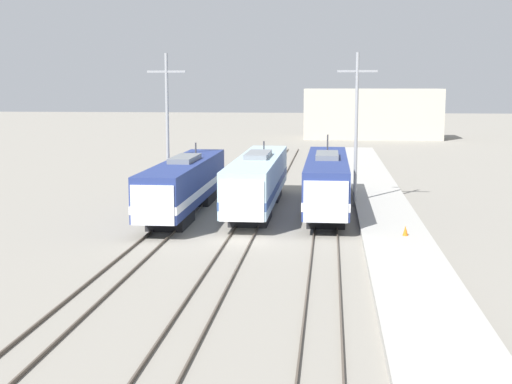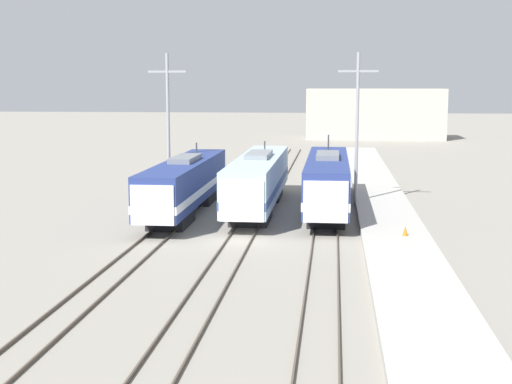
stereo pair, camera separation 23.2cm
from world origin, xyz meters
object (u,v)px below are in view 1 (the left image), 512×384
object	(u,v)px
traffic_cone	(405,231)
locomotive_far_right	(327,182)
locomotive_far_left	(184,185)
locomotive_center	(258,181)
catenary_tower_left	(167,124)
catenary_tower_right	(356,125)

from	to	relation	value
traffic_cone	locomotive_far_right	bearing A→B (deg)	116.19
locomotive_far_right	traffic_cone	world-z (taller)	locomotive_far_right
locomotive_far_left	locomotive_far_right	bearing A→B (deg)	9.72
locomotive_center	catenary_tower_left	bearing A→B (deg)	160.21
locomotive_far_left	traffic_cone	world-z (taller)	locomotive_far_left
traffic_cone	locomotive_far_left	bearing A→B (deg)	152.32
locomotive_far_left	catenary_tower_right	bearing A→B (deg)	21.57
locomotive_far_right	traffic_cone	xyz separation A→B (m)	(4.62, -9.39, -1.50)
locomotive_center	catenary_tower_right	size ratio (longest dim) A/B	1.74
locomotive_far_left	traffic_cone	distance (m)	16.59
locomotive_far_right	catenary_tower_right	bearing A→B (deg)	55.53
locomotive_center	locomotive_far_left	bearing A→B (deg)	-156.29
catenary_tower_right	traffic_cone	world-z (taller)	catenary_tower_right
catenary_tower_left	traffic_cone	distance (m)	21.66
locomotive_far_left	catenary_tower_right	world-z (taller)	catenary_tower_right
catenary_tower_left	traffic_cone	world-z (taller)	catenary_tower_left
catenary_tower_left	locomotive_far_right	bearing A→B (deg)	-14.14
locomotive_center	catenary_tower_left	xyz separation A→B (m)	(-7.22, 2.60, 3.98)
catenary_tower_left	catenary_tower_right	bearing A→B (deg)	0.00
locomotive_far_right	catenary_tower_right	xyz separation A→B (m)	(2.11, 3.08, 3.96)
locomotive_far_right	traffic_cone	distance (m)	10.57
catenary_tower_right	catenary_tower_left	bearing A→B (deg)	180.00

